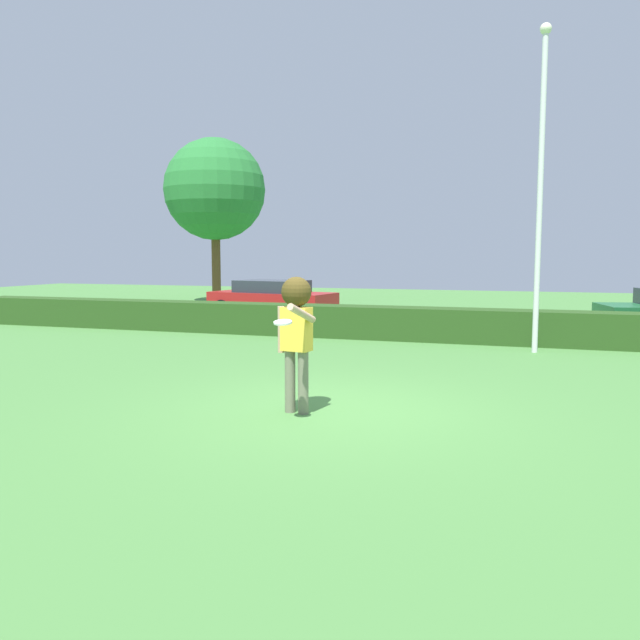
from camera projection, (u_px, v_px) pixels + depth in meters
ground_plane at (330, 410)px, 8.57m from camera, size 60.00×60.00×0.00m
person at (296, 323)px, 8.29m from camera, size 0.56×0.82×1.82m
frisbee at (283, 322)px, 7.57m from camera, size 0.22×0.22×0.06m
lamppost at (541, 176)px, 13.24m from camera, size 0.24×0.24×6.84m
hedge_row at (419, 324)px, 15.54m from camera, size 26.53×0.90×0.81m
parked_car_red at (272, 297)px, 21.17m from camera, size 4.43×2.39×1.25m
maple_tree at (215, 190)px, 27.41m from camera, size 4.40×4.40×7.13m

